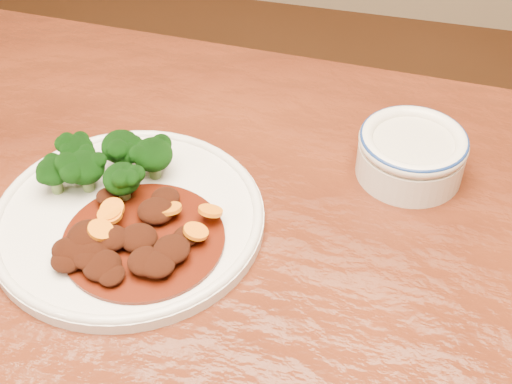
# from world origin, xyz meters

# --- Properties ---
(dining_table) EXTENTS (1.54, 0.96, 0.75)m
(dining_table) POSITION_xyz_m (0.00, 0.00, 0.67)
(dining_table) COLOR #5C2410
(dining_table) RESTS_ON ground
(dinner_plate) EXTENTS (0.30, 0.30, 0.02)m
(dinner_plate) POSITION_xyz_m (-0.14, 0.07, 0.76)
(dinner_plate) COLOR silver
(dinner_plate) RESTS_ON dining_table
(broccoli_florets) EXTENTS (0.14, 0.10, 0.05)m
(broccoli_florets) POSITION_xyz_m (-0.18, 0.12, 0.79)
(broccoli_florets) COLOR #638645
(broccoli_florets) RESTS_ON dinner_plate
(mince_stew) EXTENTS (0.17, 0.17, 0.03)m
(mince_stew) POSITION_xyz_m (-0.12, 0.02, 0.77)
(mince_stew) COLOR #441107
(mince_stew) RESTS_ON dinner_plate
(dip_bowl) EXTENTS (0.13, 0.13, 0.06)m
(dip_bowl) POSITION_xyz_m (0.15, 0.23, 0.78)
(dip_bowl) COLOR silver
(dip_bowl) RESTS_ON dining_table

